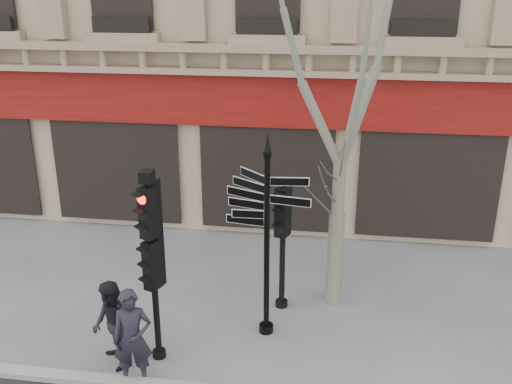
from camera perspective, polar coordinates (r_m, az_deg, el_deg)
ground at (r=10.95m, az=-2.35°, el=-14.97°), size 80.00×80.00×0.00m
fingerpost at (r=10.04m, az=1.11°, el=-1.14°), size 2.10×2.10×3.95m
traffic_signal_main at (r=9.65m, az=-10.40°, el=-5.21°), size 0.46×0.40×3.51m
traffic_signal_secondary at (r=11.21m, az=2.71°, el=-3.29°), size 0.52×0.44×2.63m
plane_tree at (r=10.60m, az=9.08°, el=14.96°), size 2.88×2.88×7.66m
pedestrian_a at (r=9.76m, az=-12.25°, el=-14.15°), size 0.73×0.58×1.75m
pedestrian_b at (r=10.28m, az=-14.21°, el=-12.83°), size 0.96×0.99×1.61m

